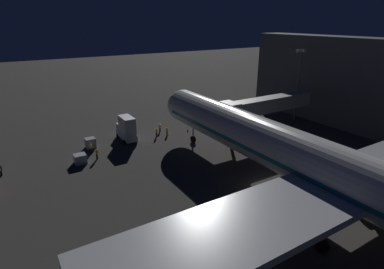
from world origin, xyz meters
name	(u,v)px	position (x,y,z in m)	size (l,w,h in m)	color
ground_plane	(269,188)	(0.00, 0.00, 0.00)	(320.00, 320.00, 0.00)	#383533
airliner_at_gate	(335,174)	(0.00, 8.46, 5.82)	(51.38, 66.88, 17.77)	silver
jet_bridge	(259,106)	(-11.17, -14.44, 5.92)	(20.64, 3.40, 7.46)	#9E9E99
apron_floodlight_mast	(299,79)	(-25.50, -18.41, 8.74)	(2.90, 0.50, 14.72)	#59595E
cargo_truck_aft	(126,129)	(9.40, -25.68, 2.18)	(2.36, 5.49, 4.45)	silver
baggage_container_near_belt	(90,143)	(15.88, -25.60, 0.84)	(1.59, 1.52, 1.68)	#B7BABF
baggage_container_far_row	(80,159)	(18.79, -20.35, 0.70)	(1.72, 1.60, 1.41)	#B7BABF
ground_crew_near_nose_gear	(156,132)	(4.18, -24.54, 0.98)	(0.40, 0.40, 1.78)	black
ground_crew_by_belt_loader	(97,153)	(16.28, -20.42, 1.02)	(0.40, 0.40, 1.85)	black
ground_crew_marshaller_fwd	(91,148)	(16.38, -23.23, 0.93)	(0.40, 0.40, 1.69)	black
ground_crew_under_port_wing	(160,127)	(2.37, -26.81, 0.93)	(0.40, 0.40, 1.70)	black
ground_crew_by_tug	(167,130)	(2.14, -24.27, 0.93)	(0.40, 0.40, 1.69)	black
traffic_cone_nose_port	(188,130)	(-2.20, -24.01, 0.28)	(0.36, 0.36, 0.55)	orange
traffic_cone_nose_starboard	(167,134)	(2.20, -24.01, 0.28)	(0.36, 0.36, 0.55)	orange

